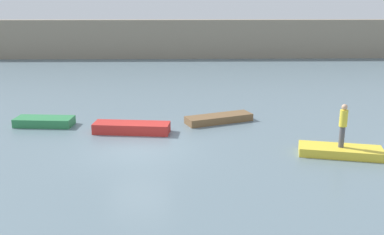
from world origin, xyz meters
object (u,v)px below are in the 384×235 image
(rowboat_yellow, at_px, (340,151))
(person_yellow_shirt, at_px, (343,123))
(rowboat_green, at_px, (44,122))
(rowboat_red, at_px, (132,128))
(rowboat_brown, at_px, (219,119))

(rowboat_yellow, distance_m, person_yellow_shirt, 1.20)
(rowboat_green, relative_size, rowboat_yellow, 0.86)
(rowboat_green, distance_m, rowboat_red, 4.73)
(rowboat_green, xyz_separation_m, person_yellow_shirt, (13.52, -4.52, 1.16))
(rowboat_red, relative_size, rowboat_brown, 1.03)
(rowboat_green, height_order, rowboat_yellow, rowboat_green)
(rowboat_green, distance_m, person_yellow_shirt, 14.31)
(rowboat_red, distance_m, rowboat_brown, 4.67)
(rowboat_yellow, xyz_separation_m, person_yellow_shirt, (0.00, 0.00, 1.20))
(rowboat_green, bearing_deg, rowboat_yellow, -13.99)
(rowboat_green, xyz_separation_m, rowboat_red, (4.56, -1.27, 0.03))
(rowboat_green, relative_size, rowboat_red, 0.79)
(rowboat_red, height_order, rowboat_yellow, rowboat_red)
(rowboat_yellow, relative_size, person_yellow_shirt, 1.83)
(rowboat_red, xyz_separation_m, rowboat_yellow, (8.96, -3.25, -0.07))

